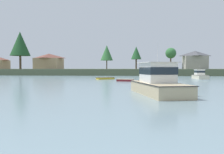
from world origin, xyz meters
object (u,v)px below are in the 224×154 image
Objects in this scene: dinghy_yellow at (105,79)px; cruiser_cream at (199,76)px; cruiser_sand at (155,86)px; dinghy_maroon at (125,80)px.

cruiser_cream is at bearing 14.57° from dinghy_yellow.
dinghy_yellow is 27.96m from cruiser_sand.
dinghy_yellow is 21.24m from cruiser_cream.
dinghy_yellow is 0.59× the size of cruiser_cream.
dinghy_yellow is at bearing 123.07° from dinghy_maroon.
cruiser_sand is at bearing -79.33° from dinghy_maroon.
dinghy_maroon is (-3.71, 19.67, -0.57)m from cruiser_sand.
dinghy_yellow is 1.25× the size of dinghy_maroon.
dinghy_yellow is 0.41× the size of cruiser_sand.
dinghy_yellow reaches higher than dinghy_maroon.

